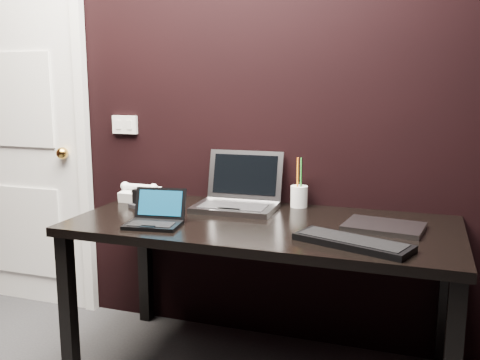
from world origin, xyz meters
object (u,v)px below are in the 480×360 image
(ext_keyboard, at_px, (352,242))
(door, at_px, (18,134))
(pen_cup, at_px, (299,195))
(mobile_phone, at_px, (136,201))
(closed_laptop, at_px, (384,227))
(desk, at_px, (263,238))
(silver_laptop, at_px, (238,198))
(desk_phone, at_px, (140,193))
(netbook, at_px, (155,218))

(ext_keyboard, bearing_deg, door, 163.73)
(pen_cup, bearing_deg, mobile_phone, -160.04)
(mobile_phone, bearing_deg, closed_laptop, -0.47)
(door, distance_m, pen_cup, 1.76)
(desk, relative_size, pen_cup, 6.83)
(door, xyz_separation_m, silver_laptop, (1.46, -0.17, -0.25))
(door, bearing_deg, ext_keyboard, -16.27)
(desk, bearing_deg, door, 167.18)
(door, height_order, pen_cup, door)
(ext_keyboard, distance_m, closed_laptop, 0.29)
(mobile_phone, bearing_deg, silver_laptop, 17.47)
(closed_laptop, distance_m, mobile_phone, 1.20)
(desk, bearing_deg, mobile_phone, 175.14)
(silver_laptop, bearing_deg, closed_laptop, -12.84)
(ext_keyboard, xyz_separation_m, desk_phone, (-1.15, 0.43, 0.03))
(mobile_phone, bearing_deg, desk, -4.86)
(desk, distance_m, ext_keyboard, 0.49)
(desk, height_order, mobile_phone, mobile_phone)
(netbook, bearing_deg, silver_laptop, 60.58)
(desk, height_order, desk_phone, desk_phone)
(desk_phone, xyz_separation_m, mobile_phone, (0.05, -0.14, -0.01))
(ext_keyboard, distance_m, pen_cup, 0.66)
(desk, height_order, silver_laptop, silver_laptop)
(ext_keyboard, bearing_deg, desk_phone, 159.66)
(ext_keyboard, xyz_separation_m, mobile_phone, (-1.10, 0.29, 0.02))
(desk, height_order, netbook, netbook)
(netbook, bearing_deg, mobile_phone, 133.10)
(door, bearing_deg, netbook, -25.52)
(door, height_order, closed_laptop, door)
(closed_laptop, relative_size, mobile_phone, 3.93)
(mobile_phone, bearing_deg, desk_phone, 111.26)
(desk, distance_m, silver_laptop, 0.31)
(closed_laptop, bearing_deg, mobile_phone, 179.53)
(silver_laptop, bearing_deg, door, 173.53)
(desk_phone, relative_size, mobile_phone, 2.43)
(mobile_phone, bearing_deg, door, 161.92)
(netbook, distance_m, mobile_phone, 0.36)
(desk, distance_m, desk_phone, 0.77)
(pen_cup, bearing_deg, ext_keyboard, -59.20)
(door, xyz_separation_m, desk, (1.65, -0.38, -0.38))
(desk_phone, bearing_deg, silver_laptop, 1.24)
(silver_laptop, bearing_deg, netbook, -119.42)
(desk, height_order, closed_laptop, closed_laptop)
(netbook, bearing_deg, closed_laptop, 15.12)
(netbook, height_order, desk_phone, netbook)
(desk_phone, height_order, pen_cup, pen_cup)
(door, bearing_deg, desk_phone, -10.90)
(desk, relative_size, mobile_phone, 19.13)
(door, xyz_separation_m, mobile_phone, (0.97, -0.32, -0.27))
(ext_keyboard, xyz_separation_m, closed_laptop, (0.10, 0.28, -0.00))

